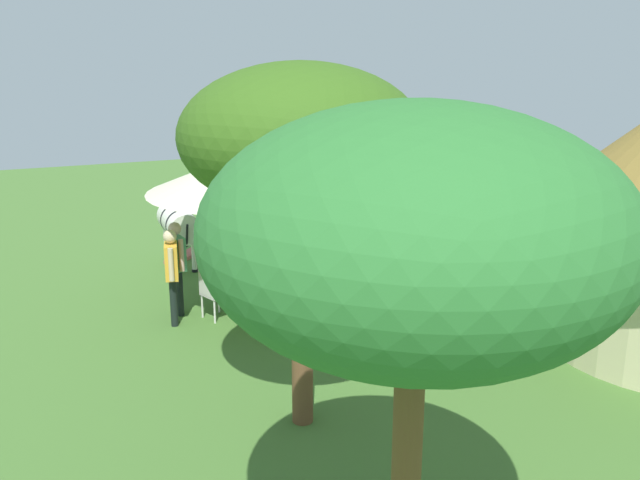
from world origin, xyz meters
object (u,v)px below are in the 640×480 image
(patio_chair_east_end, at_px, (300,294))
(zebra_nearest_camera, at_px, (178,223))
(patio_dining_table, at_px, (264,270))
(zebra_by_umbrella, at_px, (405,279))
(shade_umbrella, at_px, (261,169))
(standing_watcher, at_px, (371,199))
(patio_chair_west_end, at_px, (212,291))
(patio_chair_near_hut, at_px, (317,267))
(zebra_toward_hut, at_px, (298,224))
(striped_lounge_chair, at_px, (407,243))
(guest_beside_umbrella, at_px, (172,268))
(acacia_tree_far_lawn, at_px, (301,139))
(guest_behind_table, at_px, (176,260))
(patio_chair_near_lawn, at_px, (237,261))
(acacia_tree_behind_hut, at_px, (415,234))

(patio_chair_east_end, relative_size, zebra_nearest_camera, 0.40)
(patio_dining_table, height_order, zebra_by_umbrella, zebra_by_umbrella)
(shade_umbrella, bearing_deg, standing_watcher, -139.50)
(zebra_by_umbrella, bearing_deg, patio_chair_east_end, -42.36)
(patio_chair_west_end, distance_m, patio_chair_near_hut, 2.35)
(zebra_toward_hut, bearing_deg, patio_chair_west_end, 172.39)
(patio_chair_near_hut, xyz_separation_m, striped_lounge_chair, (-3.01, -1.60, -0.27))
(zebra_nearest_camera, relative_size, zebra_by_umbrella, 0.98)
(patio_dining_table, xyz_separation_m, guest_beside_umbrella, (1.79, 0.38, 0.37))
(shade_umbrella, relative_size, guest_beside_umbrella, 2.44)
(acacia_tree_far_lawn, bearing_deg, patio_chair_west_end, -88.00)
(guest_behind_table, relative_size, striped_lounge_chair, 1.79)
(shade_umbrella, height_order, guest_beside_umbrella, shade_umbrella)
(patio_chair_east_end, xyz_separation_m, zebra_by_umbrella, (-1.49, 1.06, 0.41))
(guest_behind_table, bearing_deg, patio_chair_west_end, -142.16)
(guest_beside_umbrella, bearing_deg, patio_chair_near_hut, 113.04)
(patio_chair_near_lawn, height_order, striped_lounge_chair, patio_chair_near_lawn)
(patio_chair_near_hut, relative_size, guest_behind_table, 0.52)
(striped_lounge_chair, bearing_deg, standing_watcher, -144.06)
(patio_chair_near_hut, relative_size, zebra_toward_hut, 0.52)
(guest_beside_umbrella, xyz_separation_m, zebra_toward_hut, (-3.28, -2.33, -0.08))
(patio_chair_near_hut, distance_m, standing_watcher, 4.48)
(standing_watcher, relative_size, acacia_tree_behind_hut, 0.38)
(acacia_tree_far_lawn, bearing_deg, zebra_by_umbrella, -142.34)
(shade_umbrella, distance_m, zebra_toward_hut, 2.94)
(standing_watcher, xyz_separation_m, zebra_by_umbrella, (2.36, 5.72, -0.06))
(shade_umbrella, distance_m, striped_lounge_chair, 5.10)
(patio_dining_table, relative_size, guest_beside_umbrella, 0.79)
(patio_chair_west_end, bearing_deg, patio_chair_east_end, 41.51)
(acacia_tree_behind_hut, bearing_deg, patio_chair_east_end, -104.90)
(patio_chair_near_lawn, relative_size, guest_behind_table, 0.52)
(guest_behind_table, height_order, zebra_nearest_camera, guest_behind_table)
(patio_chair_west_end, xyz_separation_m, guest_behind_table, (0.50, -0.48, 0.51))
(striped_lounge_chair, distance_m, zebra_by_umbrella, 4.71)
(guest_beside_umbrella, height_order, standing_watcher, guest_beside_umbrella)
(guest_behind_table, bearing_deg, standing_watcher, -67.40)
(patio_chair_near_lawn, bearing_deg, standing_watcher, -159.05)
(patio_chair_west_end, relative_size, patio_chair_east_end, 1.00)
(guest_behind_table, relative_size, standing_watcher, 1.05)
(zebra_nearest_camera, height_order, zebra_by_umbrella, zebra_nearest_camera)
(patio_dining_table, height_order, acacia_tree_far_lawn, acacia_tree_far_lawn)
(guest_beside_umbrella, height_order, acacia_tree_far_lawn, acacia_tree_far_lawn)
(patio_chair_near_hut, bearing_deg, acacia_tree_far_lawn, 145.94)
(standing_watcher, bearing_deg, zebra_toward_hut, 85.33)
(guest_beside_umbrella, bearing_deg, patio_chair_west_end, 99.81)
(patio_chair_near_lawn, relative_size, guest_beside_umbrella, 0.53)
(acacia_tree_far_lawn, bearing_deg, guest_behind_table, -81.73)
(patio_chair_east_end, height_order, patio_chair_near_lawn, same)
(shade_umbrella, xyz_separation_m, guest_behind_table, (1.61, -0.07, -1.54))
(patio_chair_near_lawn, xyz_separation_m, zebra_by_umbrella, (-1.92, 3.38, 0.41))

